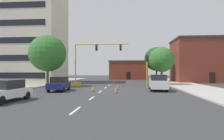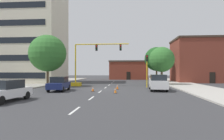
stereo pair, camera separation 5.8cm
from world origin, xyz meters
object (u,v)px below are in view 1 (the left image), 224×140
tree_right_mid (162,60)px  traffic_cone_roadside_b (116,90)px  traffic_signal_gantry (83,72)px  tree_left_near (48,53)px  sedan_navy_near_left (59,84)px  sedan_white_mid_left (6,90)px  traffic_light_pole_right (147,64)px  pickup_truck_white (158,83)px  tree_right_far (156,59)px  traffic_cone_roadside_c (93,89)px  traffic_cone_roadside_a (117,87)px

tree_right_mid → traffic_cone_roadside_b: (-7.15, -12.80, -4.10)m
traffic_signal_gantry → tree_left_near: tree_left_near is taller
sedan_navy_near_left → traffic_cone_roadside_b: 7.29m
sedan_white_mid_left → traffic_cone_roadside_b: (8.34, 6.61, -0.58)m
tree_left_near → traffic_light_pole_right: bearing=-1.6°
pickup_truck_white → traffic_cone_roadside_b: bearing=-145.1°
traffic_light_pole_right → traffic_cone_roadside_b: 9.39m
tree_right_far → traffic_cone_roadside_b: size_ratio=12.38×
pickup_truck_white → traffic_cone_roadside_c: size_ratio=9.13×
tree_right_far → tree_left_near: bearing=-141.8°
traffic_cone_roadside_a → traffic_cone_roadside_c: traffic_cone_roadside_a is taller
pickup_truck_white → traffic_cone_roadside_a: size_ratio=8.11×
traffic_light_pole_right → sedan_white_mid_left: bearing=-131.0°
traffic_cone_roadside_c → pickup_truck_white: bearing=13.8°
sedan_white_mid_left → traffic_cone_roadside_b: sedan_white_mid_left is taller
traffic_signal_gantry → traffic_cone_roadside_b: bearing=-58.8°
tree_left_near → traffic_cone_roadside_a: size_ratio=11.89×
tree_left_near → traffic_cone_roadside_b: (11.15, -8.20, -4.90)m
traffic_light_pole_right → sedan_navy_near_left: (-11.18, -5.91, -2.64)m
traffic_cone_roadside_b → traffic_cone_roadside_c: traffic_cone_roadside_b is taller
traffic_light_pole_right → traffic_cone_roadside_a: size_ratio=7.06×
traffic_light_pole_right → pickup_truck_white: traffic_light_pole_right is taller
traffic_light_pole_right → sedan_white_mid_left: (-12.50, -14.39, -2.64)m
pickup_truck_white → tree_left_near: bearing=164.2°
tree_right_mid → traffic_cone_roadside_b: bearing=-119.2°
tree_right_mid → traffic_cone_roadside_b: size_ratio=10.48×
sedan_white_mid_left → tree_left_near: bearing=100.7°
tree_right_mid → sedan_white_mid_left: (-15.49, -19.41, -3.52)m
tree_left_near → pickup_truck_white: (16.28, -4.62, -4.23)m
traffic_signal_gantry → tree_right_mid: bearing=13.2°
tree_right_mid → sedan_white_mid_left: tree_right_mid is taller
traffic_signal_gantry → sedan_white_mid_left: bearing=-98.5°
tree_left_near → traffic_cone_roadside_a: 12.73m
sedan_white_mid_left → traffic_light_pole_right: bearing=49.0°
traffic_signal_gantry → tree_right_far: (13.64, 13.33, 2.83)m
tree_right_far → pickup_truck_white: tree_right_far is taller
pickup_truck_white → sedan_navy_near_left: pickup_truck_white is taller
traffic_signal_gantry → tree_right_mid: traffic_signal_gantry is taller
tree_right_far → traffic_cone_roadside_a: bearing=-112.6°
traffic_light_pole_right → tree_left_near: 15.41m
pickup_truck_white → traffic_cone_roadside_b: 6.30m
traffic_light_pole_right → traffic_cone_roadside_b: traffic_light_pole_right is taller
tree_left_near → traffic_signal_gantry: bearing=16.3°
sedan_white_mid_left → traffic_cone_roadside_c: sedan_white_mid_left is taller
tree_left_near → pickup_truck_white: 17.44m
traffic_signal_gantry → sedan_navy_near_left: (-1.13, -7.87, -1.38)m
traffic_light_pole_right → pickup_truck_white: bearing=-77.0°
traffic_cone_roadside_a → tree_right_mid: bearing=49.5°
sedan_white_mid_left → traffic_cone_roadside_a: size_ratio=6.86×
tree_right_mid → pickup_truck_white: tree_right_mid is taller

